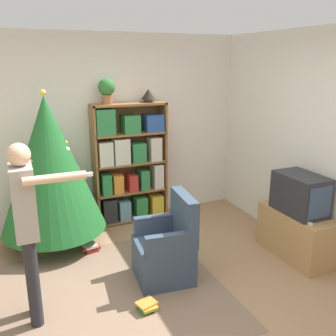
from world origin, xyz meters
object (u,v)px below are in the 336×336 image
(bookshelf, at_px, (129,165))
(standing_person, at_px, (27,220))
(christmas_tree, at_px, (50,165))
(armchair, at_px, (167,250))
(potted_plant, at_px, (107,89))
(table_lamp, at_px, (148,95))
(television, at_px, (300,194))

(bookshelf, bearing_deg, standing_person, -129.65)
(christmas_tree, distance_m, armchair, 1.74)
(christmas_tree, relative_size, potted_plant, 5.84)
(bookshelf, bearing_deg, armchair, -94.08)
(potted_plant, bearing_deg, armchair, -84.33)
(bookshelf, xyz_separation_m, table_lamp, (0.30, 0.01, 0.95))
(television, xyz_separation_m, potted_plant, (-1.74, 1.78, 1.10))
(standing_person, distance_m, potted_plant, 2.30)
(bookshelf, distance_m, table_lamp, 1.00)
(armchair, xyz_separation_m, table_lamp, (0.42, 1.60, 1.46))
(potted_plant, bearing_deg, television, -45.62)
(potted_plant, distance_m, table_lamp, 0.58)
(armchair, height_order, standing_person, standing_person)
(armchair, xyz_separation_m, standing_person, (-1.33, -0.15, 0.63))
(christmas_tree, bearing_deg, standing_person, -103.91)
(armchair, bearing_deg, bookshelf, -177.90)
(christmas_tree, distance_m, potted_plant, 1.23)
(bookshelf, xyz_separation_m, armchair, (-0.11, -1.59, -0.51))
(television, relative_size, armchair, 0.66)
(table_lamp, bearing_deg, christmas_tree, -165.89)
(television, bearing_deg, standing_person, 179.49)
(armchair, distance_m, standing_person, 1.48)
(standing_person, bearing_deg, television, 89.95)
(armchair, relative_size, standing_person, 0.57)
(bookshelf, bearing_deg, christmas_tree, -162.61)
(potted_plant, bearing_deg, table_lamp, 0.00)
(armchair, bearing_deg, table_lamp, 171.61)
(armchair, bearing_deg, standing_person, -77.49)
(christmas_tree, relative_size, standing_person, 1.19)
(christmas_tree, xyz_separation_m, table_lamp, (1.40, 0.35, 0.75))
(television, height_order, potted_plant, potted_plant)
(standing_person, bearing_deg, christmas_tree, 166.55)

